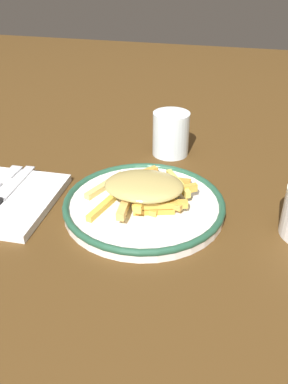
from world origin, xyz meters
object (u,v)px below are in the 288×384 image
object	(u,v)px
water_glass	(171,134)
napkin	(5,200)
plate	(144,205)
fries_heap	(147,188)

from	to	relation	value
water_glass	napkin	bearing A→B (deg)	-132.13
plate	water_glass	world-z (taller)	water_glass
water_glass	plate	bearing A→B (deg)	-89.94
plate	napkin	distance (m)	0.24
fries_heap	plate	bearing A→B (deg)	-135.17
fries_heap	water_glass	xyz separation A→B (m)	(-0.00, 0.22, 0.00)
water_glass	fries_heap	bearing A→B (deg)	-88.80
napkin	water_glass	xyz separation A→B (m)	(0.23, 0.26, 0.04)
fries_heap	water_glass	world-z (taller)	water_glass
fries_heap	napkin	distance (m)	0.25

